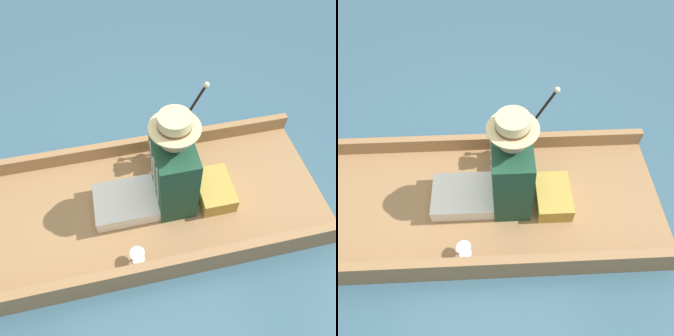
% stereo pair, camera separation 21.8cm
% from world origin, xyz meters
% --- Properties ---
extents(ground_plane, '(16.00, 16.00, 0.00)m').
position_xyz_m(ground_plane, '(0.00, 0.00, 0.00)').
color(ground_plane, '#385B70').
extents(punt_boat, '(1.11, 2.67, 0.27)m').
position_xyz_m(punt_boat, '(0.00, 0.00, 0.08)').
color(punt_boat, '#997047').
rests_on(punt_boat, ground_plane).
extents(seat_cushion, '(0.36, 0.25, 0.14)m').
position_xyz_m(seat_cushion, '(-0.03, -0.52, 0.21)').
color(seat_cushion, '#B7933D').
rests_on(seat_cushion, punt_boat).
extents(seated_person, '(0.40, 0.74, 0.86)m').
position_xyz_m(seated_person, '(0.01, -0.14, 0.46)').
color(seated_person, white).
rests_on(seated_person, punt_boat).
extents(teddy_bear, '(0.25, 0.15, 0.36)m').
position_xyz_m(teddy_bear, '(0.36, -0.16, 0.30)').
color(teddy_bear, '#9E754C').
rests_on(teddy_bear, punt_boat).
extents(wine_glass, '(0.10, 0.10, 0.11)m').
position_xyz_m(wine_glass, '(-0.42, 0.13, 0.22)').
color(wine_glass, silver).
rests_on(wine_glass, punt_boat).
extents(walking_cane, '(0.04, 0.35, 0.69)m').
position_xyz_m(walking_cane, '(0.45, -0.42, 0.54)').
color(walking_cane, black).
rests_on(walking_cane, punt_boat).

